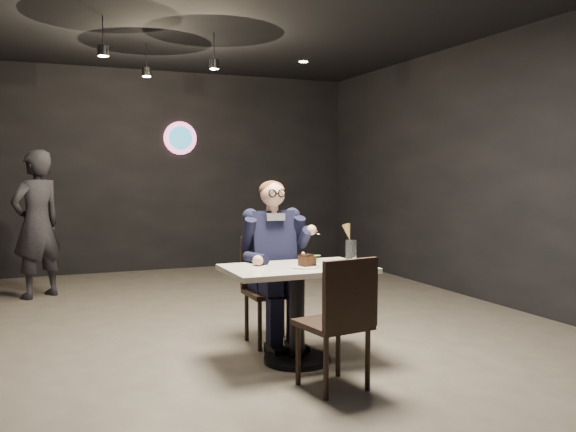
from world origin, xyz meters
name	(u,v)px	position (x,y,z in m)	size (l,w,h in m)	color
floor	(205,353)	(0.00, 0.00, 0.00)	(9.00, 9.00, 0.00)	slate
wall_sign	(180,138)	(0.80, 4.47, 2.00)	(0.50, 0.06, 0.50)	pink
pendant_lights	(155,43)	(0.00, 2.00, 2.88)	(1.40, 1.20, 0.36)	black
main_table	(297,314)	(0.61, -0.50, 0.38)	(1.10, 0.70, 0.75)	silver
chair_far	(272,291)	(0.61, 0.05, 0.46)	(0.42, 0.46, 0.92)	black
chair_near	(333,321)	(0.61, -1.12, 0.46)	(0.42, 0.46, 0.92)	black
seated_man	(272,261)	(0.61, 0.05, 0.72)	(0.60, 0.80, 1.44)	black
dessert_plate	(305,267)	(0.63, -0.59, 0.76)	(0.23, 0.23, 0.01)	white
cake_slice	(307,261)	(0.66, -0.58, 0.80)	(0.11, 0.09, 0.08)	black
mint_leaf	(317,255)	(0.72, -0.62, 0.84)	(0.06, 0.04, 0.01)	#34802A
sundae_glass	(351,252)	(1.04, -0.57, 0.85)	(0.09, 0.09, 0.19)	silver
wafer_cone	(348,233)	(1.03, -0.54, 1.00)	(0.07, 0.07, 0.14)	tan
passerby	(37,224)	(-1.25, 2.94, 0.87)	(0.63, 0.42, 1.74)	black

